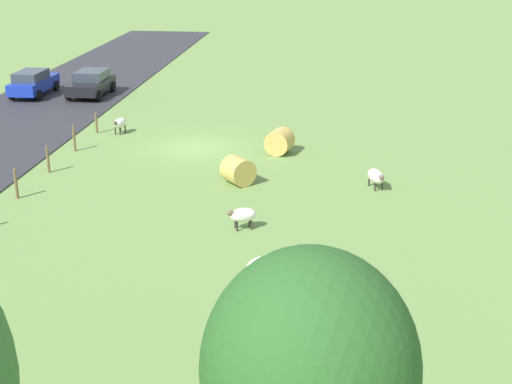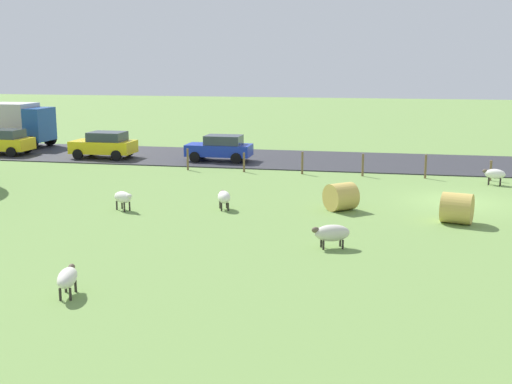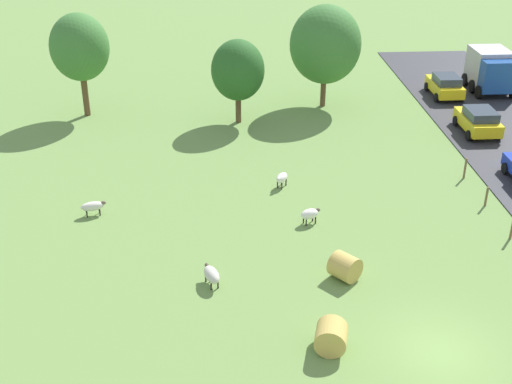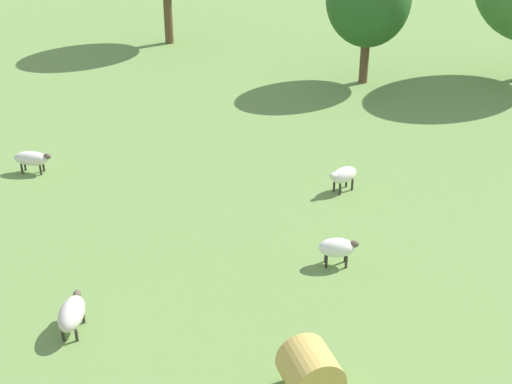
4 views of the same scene
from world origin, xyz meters
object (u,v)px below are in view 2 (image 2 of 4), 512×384
at_px(sheep_2, 332,233).
at_px(hay_bale_0, 341,197).
at_px(hay_bale_1, 457,208).
at_px(car_0, 220,148).
at_px(sheep_3, 224,197).
at_px(car_4, 3,142).
at_px(sheep_0, 67,278).
at_px(sheep_4, 495,174).
at_px(car_3, 104,144).
at_px(truck_0, 20,123).
at_px(sheep_1, 123,197).

height_order(sheep_2, hay_bale_0, hay_bale_0).
height_order(hay_bale_1, car_0, car_0).
relative_size(sheep_3, hay_bale_0, 0.97).
xyz_separation_m(hay_bale_1, car_0, (13.05, 12.76, 0.29)).
relative_size(sheep_2, car_4, 0.35).
xyz_separation_m(sheep_0, sheep_4, (18.76, -13.30, 0.05)).
bearing_deg(car_3, hay_bale_0, -126.10).
height_order(truck_0, car_0, truck_0).
xyz_separation_m(sheep_2, sheep_3, (4.81, 4.91, 0.01)).
bearing_deg(sheep_0, sheep_1, 14.80).
xyz_separation_m(sheep_2, car_4, (17.23, 23.02, 0.40)).
distance_m(sheep_0, sheep_1, 10.05).
bearing_deg(hay_bale_0, truck_0, 57.40).
relative_size(sheep_0, car_3, 0.33).
xyz_separation_m(sheep_2, car_3, (17.13, 15.85, 0.40)).
xyz_separation_m(sheep_1, sheep_3, (1.01, -4.04, -0.02)).
bearing_deg(sheep_4, sheep_0, 144.67).
height_order(truck_0, car_3, truck_0).
bearing_deg(car_0, car_3, 92.13).
distance_m(sheep_2, sheep_4, 14.58).
distance_m(hay_bale_0, car_0, 14.35).
bearing_deg(truck_0, car_4, -165.83).
bearing_deg(sheep_4, hay_bale_0, 135.50).
bearing_deg(sheep_2, sheep_4, -28.28).
xyz_separation_m(sheep_1, sheep_2, (-3.81, -8.96, -0.04)).
relative_size(sheep_1, hay_bale_0, 0.94).
xyz_separation_m(sheep_1, truck_0, (17.08, 14.98, 1.18)).
bearing_deg(car_4, truck_0, 14.17).
relative_size(sheep_3, car_0, 0.28).
height_order(sheep_2, car_3, car_3).
relative_size(sheep_1, sheep_2, 0.81).
height_order(sheep_1, car_0, car_0).
bearing_deg(sheep_3, sheep_2, -134.39).
height_order(sheep_0, sheep_3, sheep_3).
distance_m(sheep_3, truck_0, 24.94).
relative_size(sheep_2, truck_0, 0.32).
bearing_deg(car_3, car_4, 89.18).
bearing_deg(car_4, car_3, -90.82).
bearing_deg(truck_0, hay_bale_0, -122.60).
bearing_deg(sheep_4, sheep_2, 151.72).
xyz_separation_m(sheep_0, hay_bale_1, (10.26, -10.74, 0.08)).
distance_m(car_0, car_4, 14.62).
bearing_deg(car_3, hay_bale_1, -122.30).
bearing_deg(sheep_4, car_0, 73.41).
height_order(truck_0, car_4, truck_0).
height_order(sheep_0, sheep_1, sheep_1).
distance_m(sheep_3, hay_bale_1, 9.28).
height_order(sheep_1, sheep_3, sheep_1).
relative_size(hay_bale_1, truck_0, 0.28).
bearing_deg(sheep_2, hay_bale_1, -45.05).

